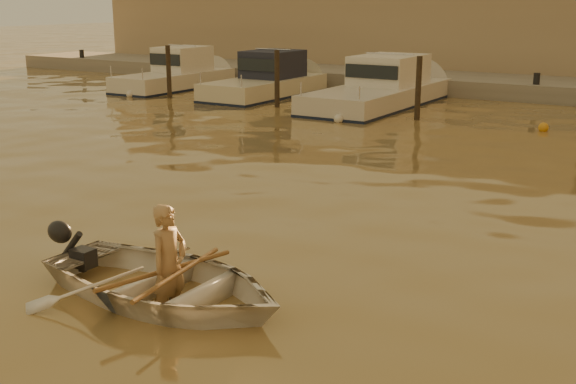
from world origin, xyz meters
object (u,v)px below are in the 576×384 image
Objects in this scene: dinghy at (164,282)px; moored_boat_0 at (174,74)px; person at (169,266)px; moored_boat_2 at (379,88)px; moored_boat_1 at (265,80)px; waterfront_building at (532,29)px.

dinghy is 22.67m from moored_boat_0.
moored_boat_2 is at bearing 17.46° from person.
dinghy is 0.41× the size of moored_boat_2.
dinghy is 0.27m from person.
moored_boat_0 is at bearing 41.30° from person.
waterfront_building is (7.48, 11.00, 1.77)m from moored_boat_1.
moored_boat_2 reaches higher than person.
dinghy is 2.22× the size of person.
moored_boat_1 is at bearing 0.00° from moored_boat_0.
waterfront_building is at bearing 6.04° from dinghy.
moored_boat_0 is 4.63m from moored_boat_1.
dinghy is at bearing -49.96° from moored_boat_0.
waterfront_building reaches higher than moored_boat_1.
moored_boat_1 is at bearing -124.22° from waterfront_building.
moored_boat_0 reaches higher than person.
dinghy is 0.08× the size of waterfront_building.
moored_boat_2 is at bearing 17.16° from dinghy.
moored_boat_1 reaches higher than dinghy.
moored_boat_2 is at bearing -103.00° from waterfront_building.
moored_boat_2 is (-5.10, 17.35, 0.13)m from person.
dinghy is 0.52× the size of moored_boat_0.
moored_boat_2 is 0.19× the size of waterfront_building.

